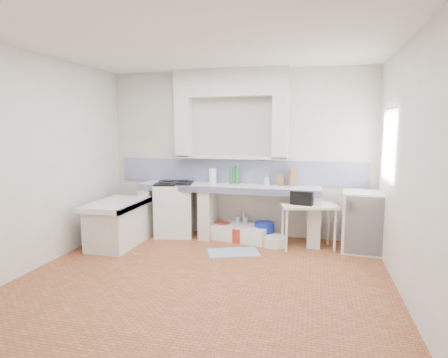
% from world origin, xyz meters
% --- Properties ---
extents(floor, '(4.50, 4.50, 0.00)m').
position_xyz_m(floor, '(0.00, 0.00, 0.00)').
color(floor, '#A05A36').
rests_on(floor, ground).
extents(ceiling, '(4.50, 4.50, 0.00)m').
position_xyz_m(ceiling, '(0.00, 0.00, 2.80)').
color(ceiling, silver).
rests_on(ceiling, ground).
extents(wall_back, '(4.50, 0.00, 4.50)m').
position_xyz_m(wall_back, '(0.00, 2.00, 1.40)').
color(wall_back, silver).
rests_on(wall_back, ground).
extents(wall_front, '(4.50, 0.00, 4.50)m').
position_xyz_m(wall_front, '(0.00, -2.00, 1.40)').
color(wall_front, silver).
rests_on(wall_front, ground).
extents(wall_left, '(0.00, 4.50, 4.50)m').
position_xyz_m(wall_left, '(-2.25, 0.00, 1.40)').
color(wall_left, silver).
rests_on(wall_left, ground).
extents(wall_right, '(0.00, 4.50, 4.50)m').
position_xyz_m(wall_right, '(2.25, 0.00, 1.40)').
color(wall_right, silver).
rests_on(wall_right, ground).
extents(alcove_mass, '(1.90, 0.25, 0.45)m').
position_xyz_m(alcove_mass, '(-0.10, 1.88, 2.58)').
color(alcove_mass, silver).
rests_on(alcove_mass, ground).
extents(window_frame, '(0.35, 0.86, 1.06)m').
position_xyz_m(window_frame, '(2.42, 1.20, 1.60)').
color(window_frame, '#372311').
rests_on(window_frame, ground).
extents(lace_valance, '(0.01, 0.84, 0.24)m').
position_xyz_m(lace_valance, '(2.28, 1.20, 1.98)').
color(lace_valance, white).
rests_on(lace_valance, ground).
extents(counter_slab, '(3.00, 0.60, 0.08)m').
position_xyz_m(counter_slab, '(-0.10, 1.70, 0.86)').
color(counter_slab, white).
rests_on(counter_slab, ground).
extents(counter_lip, '(3.00, 0.04, 0.10)m').
position_xyz_m(counter_lip, '(-0.10, 1.42, 0.86)').
color(counter_lip, navy).
rests_on(counter_lip, ground).
extents(counter_pier_left, '(0.20, 0.55, 0.82)m').
position_xyz_m(counter_pier_left, '(-1.50, 1.70, 0.41)').
color(counter_pier_left, silver).
rests_on(counter_pier_left, ground).
extents(counter_pier_mid, '(0.20, 0.55, 0.82)m').
position_xyz_m(counter_pier_mid, '(-0.45, 1.70, 0.41)').
color(counter_pier_mid, silver).
rests_on(counter_pier_mid, ground).
extents(counter_pier_right, '(0.20, 0.55, 0.82)m').
position_xyz_m(counter_pier_right, '(1.30, 1.70, 0.41)').
color(counter_pier_right, silver).
rests_on(counter_pier_right, ground).
extents(peninsula_top, '(0.70, 1.10, 0.08)m').
position_xyz_m(peninsula_top, '(-1.70, 0.90, 0.66)').
color(peninsula_top, white).
rests_on(peninsula_top, ground).
extents(peninsula_base, '(0.60, 1.00, 0.62)m').
position_xyz_m(peninsula_base, '(-1.70, 0.90, 0.31)').
color(peninsula_base, silver).
rests_on(peninsula_base, ground).
extents(peninsula_lip, '(0.04, 1.10, 0.10)m').
position_xyz_m(peninsula_lip, '(-1.37, 0.90, 0.66)').
color(peninsula_lip, navy).
rests_on(peninsula_lip, ground).
extents(backsplash, '(4.27, 0.03, 0.40)m').
position_xyz_m(backsplash, '(0.00, 1.99, 1.10)').
color(backsplash, navy).
rests_on(backsplash, ground).
extents(stove, '(0.74, 0.73, 0.89)m').
position_xyz_m(stove, '(-1.04, 1.68, 0.45)').
color(stove, white).
rests_on(stove, ground).
extents(sink, '(0.98, 0.66, 0.22)m').
position_xyz_m(sink, '(0.14, 1.66, 0.11)').
color(sink, white).
rests_on(sink, ground).
extents(side_table, '(0.91, 0.64, 0.04)m').
position_xyz_m(side_table, '(1.21, 1.47, 0.34)').
color(side_table, white).
rests_on(side_table, ground).
extents(fridge, '(0.63, 0.63, 0.90)m').
position_xyz_m(fridge, '(2.01, 1.54, 0.45)').
color(fridge, white).
rests_on(fridge, ground).
extents(bucket_red, '(0.36, 0.36, 0.25)m').
position_xyz_m(bucket_red, '(-0.20, 1.71, 0.13)').
color(bucket_red, '#B22E1F').
rests_on(bucket_red, ground).
extents(bucket_orange, '(0.33, 0.33, 0.24)m').
position_xyz_m(bucket_orange, '(0.12, 1.53, 0.12)').
color(bucket_orange, red).
rests_on(bucket_orange, ground).
extents(bucket_blue, '(0.39, 0.39, 0.31)m').
position_xyz_m(bucket_blue, '(0.51, 1.69, 0.15)').
color(bucket_blue, '#1229A9').
rests_on(bucket_blue, ground).
extents(basin_white, '(0.42, 0.42, 0.15)m').
position_xyz_m(basin_white, '(0.71, 1.46, 0.08)').
color(basin_white, white).
rests_on(basin_white, ground).
extents(water_bottle_a, '(0.10, 0.10, 0.34)m').
position_xyz_m(water_bottle_a, '(0.03, 1.85, 0.17)').
color(water_bottle_a, silver).
rests_on(water_bottle_a, ground).
extents(water_bottle_b, '(0.11, 0.11, 0.33)m').
position_xyz_m(water_bottle_b, '(0.17, 1.85, 0.16)').
color(water_bottle_b, silver).
rests_on(water_bottle_b, ground).
extents(black_bag, '(0.37, 0.27, 0.21)m').
position_xyz_m(black_bag, '(1.12, 1.44, 0.79)').
color(black_bag, black).
rests_on(black_bag, side_table).
extents(green_bottle_a, '(0.08, 0.08, 0.29)m').
position_xyz_m(green_bottle_a, '(-0.09, 1.85, 1.04)').
color(green_bottle_a, '#217C36').
rests_on(green_bottle_a, counter_slab).
extents(green_bottle_b, '(0.07, 0.07, 0.31)m').
position_xyz_m(green_bottle_b, '(0.02, 1.85, 1.05)').
color(green_bottle_b, '#217C36').
rests_on(green_bottle_b, counter_slab).
extents(knife_block, '(0.10, 0.09, 0.20)m').
position_xyz_m(knife_block, '(0.75, 1.85, 1.00)').
color(knife_block, olive).
rests_on(knife_block, counter_slab).
extents(cutting_board, '(0.10, 0.21, 0.30)m').
position_xyz_m(cutting_board, '(0.95, 1.85, 1.05)').
color(cutting_board, olive).
rests_on(cutting_board, counter_slab).
extents(paper_towel, '(0.16, 0.16, 0.25)m').
position_xyz_m(paper_towel, '(-0.41, 1.85, 1.03)').
color(paper_towel, white).
rests_on(paper_towel, counter_slab).
extents(soap_bottle, '(0.09, 0.09, 0.19)m').
position_xyz_m(soap_bottle, '(0.52, 1.85, 0.99)').
color(soap_bottle, white).
rests_on(soap_bottle, counter_slab).
extents(rug, '(0.85, 0.66, 0.01)m').
position_xyz_m(rug, '(0.15, 0.98, 0.01)').
color(rug, '#3F6198').
rests_on(rug, ground).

